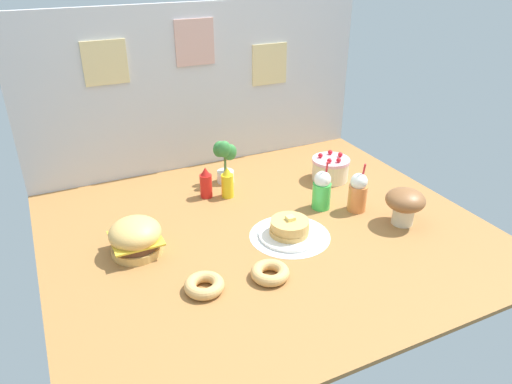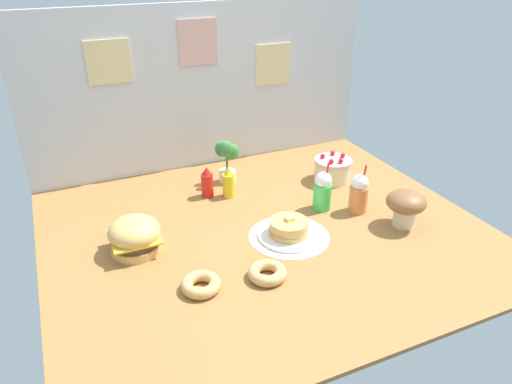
{
  "view_description": "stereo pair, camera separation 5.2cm",
  "coord_description": "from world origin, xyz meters",
  "px_view_note": "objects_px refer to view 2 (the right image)",
  "views": [
    {
      "loc": [
        -0.91,
        -1.79,
        1.25
      ],
      "look_at": [
        -0.0,
        0.11,
        0.16
      ],
      "focal_mm": 33.79,
      "sensor_mm": 36.0,
      "label": 1
    },
    {
      "loc": [
        -0.87,
        -1.81,
        1.25
      ],
      "look_at": [
        -0.0,
        0.11,
        0.16
      ],
      "focal_mm": 33.79,
      "sensor_mm": 36.0,
      "label": 2
    }
  ],
  "objects_px": {
    "orange_float_cup": "(359,193)",
    "potted_plant": "(227,159)",
    "mustard_bottle": "(229,183)",
    "cream_soda_cup": "(323,191)",
    "donut_chocolate": "(267,273)",
    "donut_pink_glaze": "(201,284)",
    "pancake_stack": "(289,230)",
    "ketchup_bottle": "(207,183)",
    "mushroom_stool": "(406,205)",
    "layer_cake": "(333,169)",
    "burger": "(135,236)"
  },
  "relations": [
    {
      "from": "orange_float_cup",
      "to": "potted_plant",
      "type": "bearing_deg",
      "value": 129.5
    },
    {
      "from": "mustard_bottle",
      "to": "potted_plant",
      "type": "height_order",
      "value": "potted_plant"
    },
    {
      "from": "cream_soda_cup",
      "to": "donut_chocolate",
      "type": "bearing_deg",
      "value": -140.83
    },
    {
      "from": "donut_pink_glaze",
      "to": "mustard_bottle",
      "type": "bearing_deg",
      "value": 60.81
    },
    {
      "from": "donut_chocolate",
      "to": "pancake_stack",
      "type": "bearing_deg",
      "value": 46.79
    },
    {
      "from": "mustard_bottle",
      "to": "donut_chocolate",
      "type": "xyz_separation_m",
      "value": [
        -0.12,
        -0.75,
        -0.06
      ]
    },
    {
      "from": "cream_soda_cup",
      "to": "donut_pink_glaze",
      "type": "distance_m",
      "value": 0.88
    },
    {
      "from": "cream_soda_cup",
      "to": "donut_chocolate",
      "type": "distance_m",
      "value": 0.67
    },
    {
      "from": "potted_plant",
      "to": "pancake_stack",
      "type": "bearing_deg",
      "value": -85.58
    },
    {
      "from": "ketchup_bottle",
      "to": "donut_pink_glaze",
      "type": "xyz_separation_m",
      "value": [
        -0.29,
        -0.76,
        -0.06
      ]
    },
    {
      "from": "cream_soda_cup",
      "to": "mushroom_stool",
      "type": "xyz_separation_m",
      "value": [
        0.28,
        -0.31,
        0.01
      ]
    },
    {
      "from": "layer_cake",
      "to": "ketchup_bottle",
      "type": "bearing_deg",
      "value": 171.71
    },
    {
      "from": "pancake_stack",
      "to": "mushroom_stool",
      "type": "xyz_separation_m",
      "value": [
        0.57,
        -0.14,
        0.07
      ]
    },
    {
      "from": "mustard_bottle",
      "to": "orange_float_cup",
      "type": "relative_size",
      "value": 0.67
    },
    {
      "from": "mustard_bottle",
      "to": "cream_soda_cup",
      "type": "bearing_deg",
      "value": -39.58
    },
    {
      "from": "layer_cake",
      "to": "potted_plant",
      "type": "relative_size",
      "value": 0.82
    },
    {
      "from": "orange_float_cup",
      "to": "burger",
      "type": "bearing_deg",
      "value": 174.63
    },
    {
      "from": "orange_float_cup",
      "to": "layer_cake",
      "type": "bearing_deg",
      "value": 78.09
    },
    {
      "from": "pancake_stack",
      "to": "cream_soda_cup",
      "type": "xyz_separation_m",
      "value": [
        0.29,
        0.18,
        0.06
      ]
    },
    {
      "from": "layer_cake",
      "to": "pancake_stack",
      "type": "bearing_deg",
      "value": -139.41
    },
    {
      "from": "ketchup_bottle",
      "to": "orange_float_cup",
      "type": "height_order",
      "value": "orange_float_cup"
    },
    {
      "from": "mustard_bottle",
      "to": "donut_pink_glaze",
      "type": "height_order",
      "value": "mustard_bottle"
    },
    {
      "from": "burger",
      "to": "mustard_bottle",
      "type": "height_order",
      "value": "mustard_bottle"
    },
    {
      "from": "layer_cake",
      "to": "ketchup_bottle",
      "type": "distance_m",
      "value": 0.75
    },
    {
      "from": "burger",
      "to": "donut_pink_glaze",
      "type": "distance_m",
      "value": 0.43
    },
    {
      "from": "cream_soda_cup",
      "to": "orange_float_cup",
      "type": "bearing_deg",
      "value": -32.9
    },
    {
      "from": "pancake_stack",
      "to": "cream_soda_cup",
      "type": "height_order",
      "value": "cream_soda_cup"
    },
    {
      "from": "cream_soda_cup",
      "to": "potted_plant",
      "type": "height_order",
      "value": "potted_plant"
    },
    {
      "from": "cream_soda_cup",
      "to": "potted_plant",
      "type": "xyz_separation_m",
      "value": [
        -0.34,
        0.5,
        0.04
      ]
    },
    {
      "from": "pancake_stack",
      "to": "layer_cake",
      "type": "distance_m",
      "value": 0.69
    },
    {
      "from": "ketchup_bottle",
      "to": "mustard_bottle",
      "type": "xyz_separation_m",
      "value": [
        0.11,
        -0.05,
        0.0
      ]
    },
    {
      "from": "burger",
      "to": "pancake_stack",
      "type": "relative_size",
      "value": 0.78
    },
    {
      "from": "pancake_stack",
      "to": "ketchup_bottle",
      "type": "distance_m",
      "value": 0.6
    },
    {
      "from": "layer_cake",
      "to": "donut_chocolate",
      "type": "height_order",
      "value": "layer_cake"
    },
    {
      "from": "pancake_stack",
      "to": "orange_float_cup",
      "type": "xyz_separation_m",
      "value": [
        0.44,
        0.08,
        0.06
      ]
    },
    {
      "from": "burger",
      "to": "layer_cake",
      "type": "height_order",
      "value": "burger"
    },
    {
      "from": "burger",
      "to": "cream_soda_cup",
      "type": "bearing_deg",
      "value": -0.32
    },
    {
      "from": "mushroom_stool",
      "to": "cream_soda_cup",
      "type": "bearing_deg",
      "value": 131.93
    },
    {
      "from": "burger",
      "to": "donut_pink_glaze",
      "type": "height_order",
      "value": "burger"
    },
    {
      "from": "burger",
      "to": "potted_plant",
      "type": "height_order",
      "value": "potted_plant"
    },
    {
      "from": "layer_cake",
      "to": "mustard_bottle",
      "type": "bearing_deg",
      "value": 174.71
    },
    {
      "from": "layer_cake",
      "to": "donut_chocolate",
      "type": "xyz_separation_m",
      "value": [
        -0.75,
        -0.69,
        -0.04
      ]
    },
    {
      "from": "donut_pink_glaze",
      "to": "mushroom_stool",
      "type": "xyz_separation_m",
      "value": [
        1.08,
        0.07,
        0.09
      ]
    },
    {
      "from": "layer_cake",
      "to": "orange_float_cup",
      "type": "height_order",
      "value": "orange_float_cup"
    },
    {
      "from": "potted_plant",
      "to": "ketchup_bottle",
      "type": "bearing_deg",
      "value": -143.36
    },
    {
      "from": "burger",
      "to": "ketchup_bottle",
      "type": "relative_size",
      "value": 1.33
    },
    {
      "from": "orange_float_cup",
      "to": "ketchup_bottle",
      "type": "bearing_deg",
      "value": 144.06
    },
    {
      "from": "donut_pink_glaze",
      "to": "donut_chocolate",
      "type": "xyz_separation_m",
      "value": [
        0.28,
        -0.04,
        0.0
      ]
    },
    {
      "from": "donut_chocolate",
      "to": "ketchup_bottle",
      "type": "bearing_deg",
      "value": 89.1
    },
    {
      "from": "mushroom_stool",
      "to": "donut_chocolate",
      "type": "bearing_deg",
      "value": -172.3
    }
  ]
}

